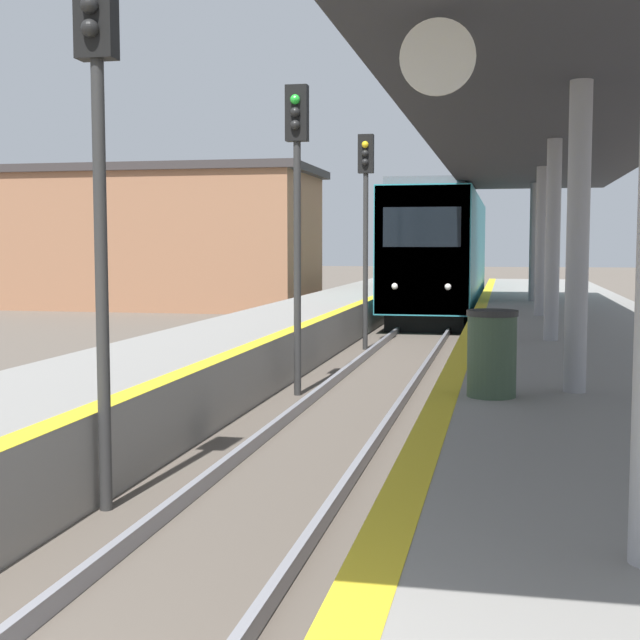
{
  "coord_description": "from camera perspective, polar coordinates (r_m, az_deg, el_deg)",
  "views": [
    {
      "loc": [
        2.27,
        -2.16,
        2.5
      ],
      "look_at": [
        -2.08,
        18.65,
        0.7
      ],
      "focal_mm": 50.0,
      "sensor_mm": 36.0,
      "label": 1
    }
  ],
  "objects": [
    {
      "name": "station_canopy",
      "position": [
        15.3,
        14.81,
        11.26
      ],
      "size": [
        4.2,
        26.51,
        3.51
      ],
      "color": "#99999E",
      "rests_on": "platform_right"
    },
    {
      "name": "signal_near",
      "position": [
        8.53,
        -14.02,
        11.51
      ],
      "size": [
        0.36,
        0.31,
        5.08
      ],
      "color": "#2D2D2D",
      "rests_on": "ground"
    },
    {
      "name": "train",
      "position": [
        32.36,
        7.82,
        4.33
      ],
      "size": [
        2.64,
        16.1,
        4.39
      ],
      "color": "black",
      "rests_on": "ground"
    },
    {
      "name": "station_building",
      "position": [
        36.31,
        -10.53,
        5.19
      ],
      "size": [
        13.05,
        6.37,
        5.5
      ],
      "color": "#9E6B4C",
      "rests_on": "ground"
    },
    {
      "name": "trash_bin",
      "position": [
        9.47,
        10.94,
        -2.1
      ],
      "size": [
        0.53,
        0.53,
        0.91
      ],
      "color": "#384C38",
      "rests_on": "platform_right"
    },
    {
      "name": "signal_far",
      "position": [
        21.19,
        2.94,
        7.58
      ],
      "size": [
        0.36,
        0.31,
        5.08
      ],
      "color": "#2D2D2D",
      "rests_on": "ground"
    },
    {
      "name": "signal_mid",
      "position": [
        14.7,
        -1.48,
        8.8
      ],
      "size": [
        0.36,
        0.31,
        5.08
      ],
      "color": "#2D2D2D",
      "rests_on": "ground"
    }
  ]
}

